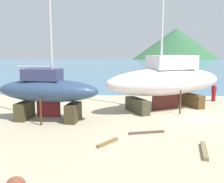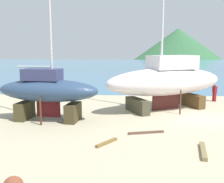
{
  "view_description": "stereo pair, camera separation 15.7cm",
  "coord_description": "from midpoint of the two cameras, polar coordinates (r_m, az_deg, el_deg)",
  "views": [
    {
      "loc": [
        -5.49,
        -18.18,
        4.7
      ],
      "look_at": [
        -6.24,
        0.78,
        1.72
      ],
      "focal_mm": 41.8,
      "sensor_mm": 36.0,
      "label": 1
    },
    {
      "loc": [
        -5.33,
        -18.17,
        4.7
      ],
      "look_at": [
        -6.24,
        0.78,
        1.72
      ],
      "focal_mm": 41.8,
      "sensor_mm": 36.0,
      "label": 2
    }
  ],
  "objects": [
    {
      "name": "headland_hill",
      "position": [
        171.08,
        14.12,
        7.08
      ],
      "size": [
        104.24,
        104.24,
        37.13
      ],
      "primitive_type": "cone",
      "color": "#33633C",
      "rests_on": "ground"
    },
    {
      "name": "timber_plank_near",
      "position": [
        13.17,
        19.66,
        -12.13
      ],
      "size": [
        0.68,
        2.12,
        0.17
      ],
      "primitive_type": "cube",
      "rotation": [
        0.0,
        0.0,
        1.35
      ],
      "color": "olive",
      "rests_on": "ground"
    },
    {
      "name": "timber_plank_far",
      "position": [
        13.52,
        -0.86,
        -11.12
      ],
      "size": [
        1.05,
        1.32,
        0.13
      ],
      "primitive_type": "cube",
      "rotation": [
        0.0,
        0.0,
        0.93
      ],
      "color": "brown",
      "rests_on": "ground"
    },
    {
      "name": "sailboat_small_center",
      "position": [
        18.05,
        -13.72,
        0.16
      ],
      "size": [
        7.18,
        3.05,
        11.74
      ],
      "rotation": [
        0.0,
        0.0,
        -0.12
      ],
      "color": "#423821",
      "rests_on": "ground"
    },
    {
      "name": "sailboat_mid_port",
      "position": [
        21.24,
        12.11,
        2.41
      ],
      "size": [
        10.84,
        7.72,
        16.89
      ],
      "rotation": [
        0.0,
        0.0,
        3.62
      ],
      "color": "#43402D",
      "rests_on": "ground"
    },
    {
      "name": "ground_plane",
      "position": [
        16.25,
        22.32,
        -8.58
      ],
      "size": [
        50.98,
        50.98,
        0.0
      ],
      "primitive_type": "plane",
      "color": "tan"
    },
    {
      "name": "timber_long_aft",
      "position": [
        15.26,
        7.75,
        -8.87
      ],
      "size": [
        2.09,
        0.66,
        0.12
      ],
      "primitive_type": "cube",
      "rotation": [
        0.0,
        0.0,
        0.24
      ],
      "color": "brown",
      "rests_on": "ground"
    },
    {
      "name": "sea_water",
      "position": [
        83.87,
        6.47,
        5.65
      ],
      "size": [
        143.66,
        112.46,
        0.01
      ],
      "primitive_type": "cube",
      "color": "teal",
      "rests_on": "ground"
    },
    {
      "name": "worker",
      "position": [
        26.17,
        21.68,
        -0.17
      ],
      "size": [
        0.35,
        0.49,
        1.65
      ],
      "rotation": [
        0.0,
        0.0,
        0.26
      ],
      "color": "maroon",
      "rests_on": "ground"
    }
  ]
}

